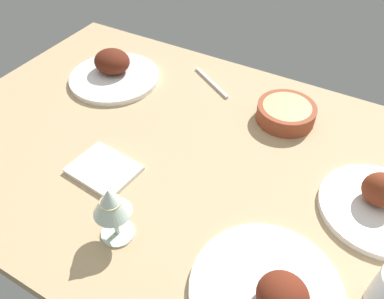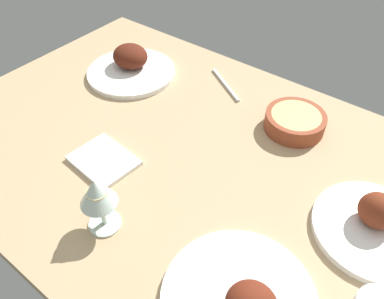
{
  "view_description": "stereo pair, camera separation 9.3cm",
  "coord_description": "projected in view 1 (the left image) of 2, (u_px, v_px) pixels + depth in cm",
  "views": [
    {
      "loc": [
        -32.75,
        57.86,
        70.74
      ],
      "look_at": [
        0.0,
        0.0,
        6.0
      ],
      "focal_mm": 35.08,
      "sensor_mm": 36.0,
      "label": 1
    },
    {
      "loc": [
        -40.48,
        52.75,
        70.74
      ],
      "look_at": [
        0.0,
        0.0,
        6.0
      ],
      "focal_mm": 35.08,
      "sensor_mm": 36.0,
      "label": 2
    }
  ],
  "objects": [
    {
      "name": "folded_napkin",
      "position": [
        104.0,
        170.0,
        0.9
      ],
      "size": [
        16.5,
        13.49,
        1.2
      ],
      "primitive_type": "cube",
      "rotation": [
        0.0,
        0.0,
        -0.1
      ],
      "color": "white",
      "rests_on": "dining_table"
    },
    {
      "name": "wine_glass",
      "position": [
        111.0,
        204.0,
        0.71
      ],
      "size": [
        7.6,
        7.6,
        14.0
      ],
      "color": "silver",
      "rests_on": "dining_table"
    },
    {
      "name": "fork_loose",
      "position": [
        211.0,
        82.0,
        1.17
      ],
      "size": [
        15.99,
        10.21,
        0.8
      ],
      "primitive_type": "cube",
      "rotation": [
        0.0,
        0.0,
        2.6
      ],
      "color": "silver",
      "rests_on": "dining_table"
    },
    {
      "name": "plate_near_viewer",
      "position": [
        114.0,
        71.0,
        1.17
      ],
      "size": [
        27.98,
        27.98,
        8.55
      ],
      "color": "white",
      "rests_on": "dining_table"
    },
    {
      "name": "bowl_pasta",
      "position": [
        286.0,
        112.0,
        1.02
      ],
      "size": [
        15.98,
        15.98,
        4.72
      ],
      "color": "brown",
      "rests_on": "dining_table"
    },
    {
      "name": "dining_table",
      "position": [
        192.0,
        161.0,
        0.96
      ],
      "size": [
        140.0,
        90.0,
        4.0
      ],
      "primitive_type": "cube",
      "color": "tan",
      "rests_on": "ground"
    },
    {
      "name": "plate_center_main",
      "position": [
        378.0,
        203.0,
        0.81
      ],
      "size": [
        25.02,
        25.02,
        8.99
      ],
      "color": "white",
      "rests_on": "dining_table"
    },
    {
      "name": "plate_far_side",
      "position": [
        271.0,
        292.0,
        0.67
      ],
      "size": [
        28.2,
        28.2,
        8.24
      ],
      "color": "white",
      "rests_on": "dining_table"
    }
  ]
}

